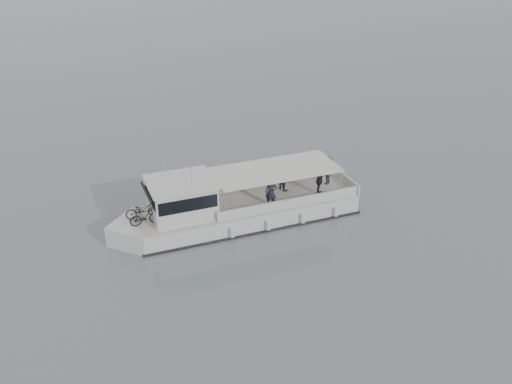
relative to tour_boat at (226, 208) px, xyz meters
name	(u,v)px	position (x,y,z in m)	size (l,w,h in m)	color
ground	(244,255)	(-0.27, -3.22, -0.94)	(1400.00, 1400.00, 0.00)	slate
tour_boat	(226,208)	(0.00, 0.00, 0.00)	(13.70, 3.67, 5.73)	silver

